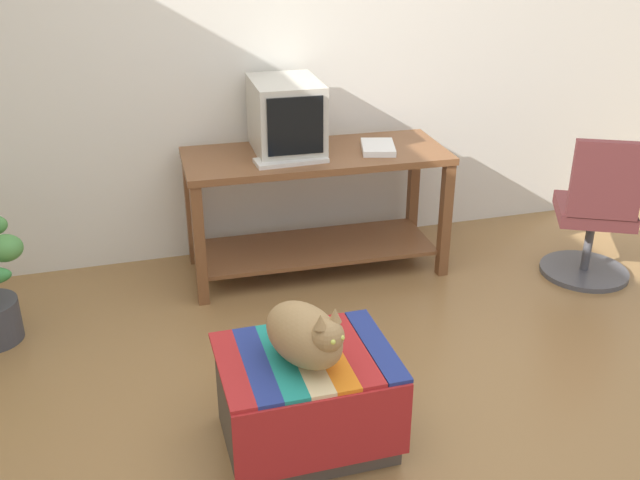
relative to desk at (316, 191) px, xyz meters
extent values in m
plane|color=olive|center=(-0.17, -1.60, -0.51)|extent=(14.00, 14.00, 0.00)
cube|color=silver|center=(-0.17, 0.45, 0.79)|extent=(8.00, 0.10, 2.60)
cube|color=brown|center=(-0.73, -0.24, -0.16)|extent=(0.06, 0.06, 0.70)
cube|color=brown|center=(0.71, -0.29, -0.16)|extent=(0.06, 0.06, 0.70)
cube|color=brown|center=(0.73, 0.24, -0.16)|extent=(0.06, 0.06, 0.70)
cube|color=brown|center=(-0.71, 0.29, -0.16)|extent=(0.06, 0.06, 0.70)
cube|color=brown|center=(0.00, 0.00, -0.37)|extent=(1.41, 0.56, 0.02)
cube|color=brown|center=(0.00, 0.00, 0.22)|extent=(1.53, 0.66, 0.04)
cube|color=#BCB7A8|center=(-0.15, 0.09, 0.25)|extent=(0.27, 0.36, 0.02)
cube|color=#BCB7A8|center=(-0.15, 0.09, 0.44)|extent=(0.39, 0.51, 0.41)
cube|color=black|center=(-0.16, -0.16, 0.45)|extent=(0.31, 0.02, 0.32)
cube|color=beige|center=(-0.18, -0.13, 0.25)|extent=(0.41, 0.17, 0.02)
cube|color=white|center=(0.36, -0.06, 0.25)|extent=(0.25, 0.31, 0.03)
cube|color=#4C4238|center=(-0.47, -1.51, -0.30)|extent=(0.66, 0.50, 0.41)
cube|color=#AD2323|center=(-0.47, -1.78, -0.26)|extent=(0.69, 0.01, 0.33)
cube|color=#AD2323|center=(-0.77, -1.51, -0.09)|extent=(0.10, 0.54, 0.02)
cube|color=navy|center=(-0.67, -1.51, -0.09)|extent=(0.10, 0.54, 0.02)
cube|color=#1E897A|center=(-0.57, -1.51, -0.09)|extent=(0.10, 0.54, 0.02)
cube|color=beige|center=(-0.47, -1.51, -0.09)|extent=(0.10, 0.54, 0.02)
cube|color=orange|center=(-0.37, -1.51, -0.09)|extent=(0.10, 0.54, 0.02)
cube|color=#AD2323|center=(-0.27, -1.51, -0.09)|extent=(0.10, 0.54, 0.02)
cube|color=navy|center=(-0.18, -1.51, -0.09)|extent=(0.10, 0.54, 0.02)
ellipsoid|color=#9E7A4C|center=(-0.49, -1.55, 0.04)|extent=(0.36, 0.44, 0.24)
sphere|color=#9E7A4C|center=(-0.43, -1.68, 0.10)|extent=(0.13, 0.13, 0.13)
cylinder|color=#9E7A4C|center=(-0.44, -1.41, -0.06)|extent=(0.23, 0.25, 0.04)
cone|color=#9E7A4C|center=(-0.46, -1.69, 0.18)|extent=(0.05, 0.05, 0.06)
cone|color=#9E7A4C|center=(-0.40, -1.66, 0.18)|extent=(0.05, 0.05, 0.06)
sphere|color=#C6D151|center=(-0.43, -1.74, 0.11)|extent=(0.02, 0.02, 0.02)
sphere|color=#C6D151|center=(-0.39, -1.72, 0.11)|extent=(0.02, 0.02, 0.02)
ellipsoid|color=#4C8E42|center=(-1.68, -0.32, 0.00)|extent=(0.17, 0.15, 0.14)
cylinder|color=#4C4C51|center=(1.54, -0.52, -0.49)|extent=(0.52, 0.52, 0.03)
cylinder|color=#4C4C51|center=(1.54, -0.52, -0.31)|extent=(0.05, 0.05, 0.34)
cube|color=#471E1E|center=(1.54, -0.52, -0.10)|extent=(0.56, 0.56, 0.08)
cube|color=#471E1E|center=(1.46, -0.69, 0.16)|extent=(0.36, 0.22, 0.44)
cylinder|color=#2351B2|center=(0.41, 0.01, 0.24)|extent=(0.14, 0.04, 0.01)
camera|label=1|loc=(-1.09, -3.84, 1.55)|focal=40.79mm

